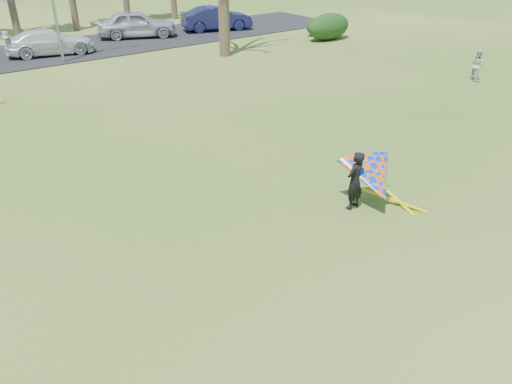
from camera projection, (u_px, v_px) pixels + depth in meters
ground at (311, 270)px, 10.93m from camera, size 100.00×100.00×0.00m
parking_strip at (11, 57)px, 28.40m from camera, size 46.00×7.00×0.06m
hedge_near at (329, 27)px, 32.44m from camera, size 3.38×1.53×1.69m
hedge_far at (319, 26)px, 33.92m from camera, size 2.22×1.05×1.24m
car_3 at (50, 42)px, 28.58m from camera, size 5.12×2.93×1.40m
car_4 at (137, 24)px, 32.90m from camera, size 5.44×3.84×1.72m
car_5 at (217, 18)px, 35.17m from camera, size 5.16×3.05×1.61m
pedestrian_a at (477, 65)px, 23.97m from camera, size 0.78×0.87×1.46m
kite_flyer at (372, 178)px, 13.03m from camera, size 2.13×2.39×2.02m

